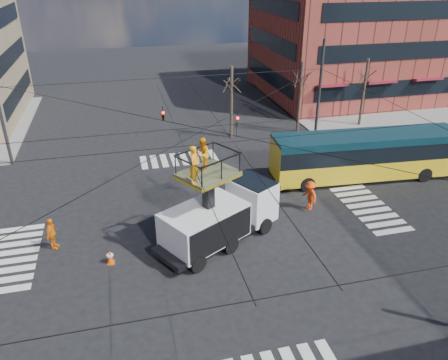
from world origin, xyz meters
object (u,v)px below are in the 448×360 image
city_bus (366,155)px  flagger (310,196)px  traffic_cone (110,257)px  worker_ground (52,234)px  utility_truck (220,207)px

city_bus → flagger: 6.18m
traffic_cone → flagger: 11.91m
traffic_cone → worker_ground: (-2.80, 1.99, 0.52)m
city_bus → worker_ground: (-19.77, -3.52, -0.85)m
city_bus → traffic_cone: size_ratio=17.86×
utility_truck → worker_ground: bearing=141.4°
flagger → city_bus: bearing=107.4°
city_bus → worker_ground: city_bus is taller
utility_truck → city_bus: utility_truck is taller
city_bus → flagger: bearing=-146.3°
traffic_cone → flagger: flagger is taller
worker_ground → flagger: bearing=-70.7°
city_bus → worker_ground: bearing=-165.7°
worker_ground → flagger: flagger is taller
traffic_cone → flagger: bearing=12.1°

